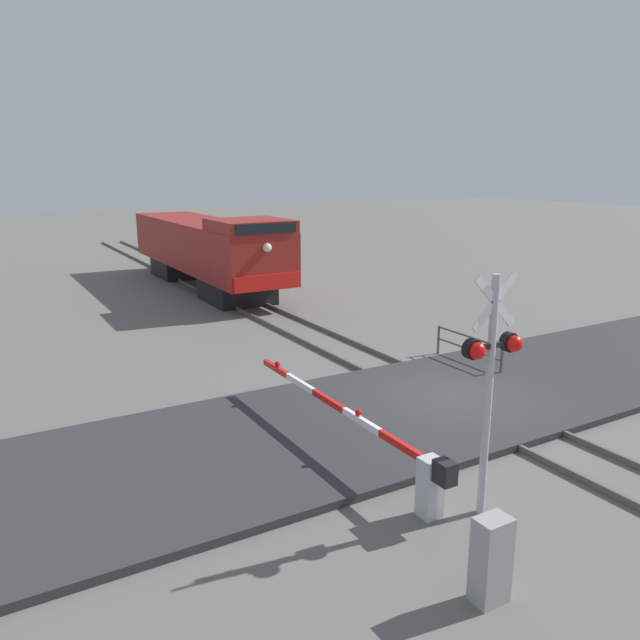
# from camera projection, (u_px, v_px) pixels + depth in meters

# --- Properties ---
(ground_plane) EXTENTS (160.00, 160.00, 0.00)m
(ground_plane) POSITION_uv_depth(u_px,v_px,m) (452.00, 402.00, 16.14)
(ground_plane) COLOR #605E59
(rail_track_left) EXTENTS (0.08, 80.00, 0.15)m
(rail_track_left) POSITION_uv_depth(u_px,v_px,m) (430.00, 404.00, 15.77)
(rail_track_left) COLOR #59544C
(rail_track_left) RESTS_ON ground_plane
(rail_track_right) EXTENTS (0.08, 80.00, 0.15)m
(rail_track_right) POSITION_uv_depth(u_px,v_px,m) (472.00, 394.00, 16.47)
(rail_track_right) COLOR #59544C
(rail_track_right) RESTS_ON ground_plane
(road_surface) EXTENTS (36.00, 5.89, 0.17)m
(road_surface) POSITION_uv_depth(u_px,v_px,m) (452.00, 399.00, 16.12)
(road_surface) COLOR #2D2D30
(road_surface) RESTS_ON ground_plane
(locomotive) EXTENTS (3.09, 14.52, 3.81)m
(locomotive) POSITION_uv_depth(u_px,v_px,m) (207.00, 248.00, 30.70)
(locomotive) COLOR black
(locomotive) RESTS_ON ground_plane
(crossing_signal) EXTENTS (1.18, 0.33, 4.30)m
(crossing_signal) POSITION_uv_depth(u_px,v_px,m) (491.00, 368.00, 10.32)
(crossing_signal) COLOR #ADADB2
(crossing_signal) RESTS_ON ground_plane
(crossing_gate) EXTENTS (0.36, 7.15, 1.20)m
(crossing_gate) POSITION_uv_depth(u_px,v_px,m) (391.00, 450.00, 11.64)
(crossing_gate) COLOR silver
(crossing_gate) RESTS_ON ground_plane
(utility_cabinet) EXTENTS (0.50, 0.37, 1.29)m
(utility_cabinet) POSITION_uv_depth(u_px,v_px,m) (491.00, 560.00, 8.60)
(utility_cabinet) COLOR #999993
(utility_cabinet) RESTS_ON ground_plane
(guard_railing) EXTENTS (0.08, 2.81, 0.95)m
(guard_railing) POSITION_uv_depth(u_px,v_px,m) (468.00, 346.00, 18.96)
(guard_railing) COLOR #4C4742
(guard_railing) RESTS_ON ground_plane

